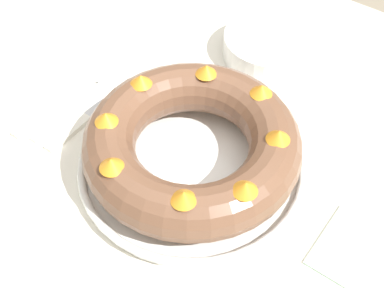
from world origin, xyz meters
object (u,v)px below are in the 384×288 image
serving_dish (192,166)px  bundt_cake (192,144)px  fork (89,95)px  side_bowl (270,46)px  cake_knife (87,118)px  serving_knife (62,99)px  napkin (378,263)px

serving_dish → bundt_cake: (0.00, -0.00, 0.05)m
fork → side_bowl: side_bowl is taller
bundt_cake → cake_knife: 0.21m
serving_knife → napkin: 0.55m
napkin → bundt_cake: bearing=-176.2°
cake_knife → side_bowl: bearing=70.4°
serving_dish → fork: serving_dish is taller
bundt_cake → cake_knife: size_ratio=1.56×
fork → serving_knife: size_ratio=0.91×
cake_knife → serving_knife: bearing=-179.8°
side_bowl → bundt_cake: bearing=-81.4°
serving_knife → napkin: bearing=-2.9°
serving_knife → cake_knife: 0.06m
serving_knife → cake_knife: bearing=-12.4°
serving_dish → fork: (-0.23, 0.03, -0.01)m
fork → serving_knife: 0.05m
side_bowl → napkin: side_bowl is taller
napkin → fork: bearing=179.3°
serving_dish → side_bowl: side_bowl is taller
serving_knife → napkin: size_ratio=1.51×
serving_knife → side_bowl: 0.37m
fork → side_bowl: size_ratio=1.31×
serving_dish → napkin: serving_dish is taller
serving_dish → side_bowl: (-0.04, 0.30, 0.01)m
serving_dish → cake_knife: (-0.20, -0.02, -0.01)m
cake_knife → napkin: bearing=10.9°
fork → napkin: 0.52m
serving_dish → cake_knife: size_ratio=1.69×
serving_knife → napkin: (0.55, 0.03, -0.00)m
bundt_cake → fork: bundt_cake is taller
fork → side_bowl: bearing=53.4°
bundt_cake → napkin: 0.29m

